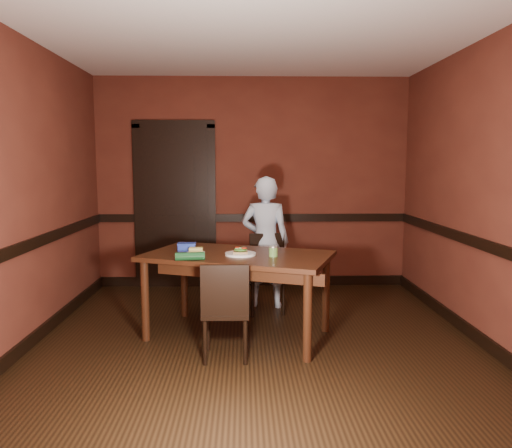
{
  "coord_description": "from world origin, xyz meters",
  "views": [
    {
      "loc": [
        -0.11,
        -4.22,
        1.61
      ],
      "look_at": [
        0.0,
        0.35,
        1.05
      ],
      "focal_mm": 35.0,
      "sensor_mm": 36.0,
      "label": 1
    }
  ],
  "objects_px": {
    "sauce_jar": "(273,251)",
    "chair_near": "(226,309)",
    "sandwich_plate": "(240,253)",
    "chair_far": "(265,274)",
    "cheese_saucer": "(196,251)",
    "dining_table": "(238,295)",
    "person": "(265,242)",
    "food_tub": "(187,247)"
  },
  "relations": [
    {
      "from": "sauce_jar",
      "to": "chair_near",
      "type": "bearing_deg",
      "value": -138.31
    },
    {
      "from": "sandwich_plate",
      "to": "sauce_jar",
      "type": "height_order",
      "value": "sauce_jar"
    },
    {
      "from": "chair_far",
      "to": "cheese_saucer",
      "type": "xyz_separation_m",
      "value": [
        -0.67,
        -0.71,
        0.38
      ]
    },
    {
      "from": "chair_near",
      "to": "sandwich_plate",
      "type": "height_order",
      "value": "sandwich_plate"
    },
    {
      "from": "dining_table",
      "to": "chair_near",
      "type": "relative_size",
      "value": 2.03
    },
    {
      "from": "chair_far",
      "to": "cheese_saucer",
      "type": "height_order",
      "value": "chair_far"
    },
    {
      "from": "dining_table",
      "to": "cheese_saucer",
      "type": "relative_size",
      "value": 10.14
    },
    {
      "from": "chair_near",
      "to": "person",
      "type": "bearing_deg",
      "value": -104.7
    },
    {
      "from": "dining_table",
      "to": "chair_far",
      "type": "xyz_separation_m",
      "value": [
        0.28,
        0.75,
        0.03
      ]
    },
    {
      "from": "cheese_saucer",
      "to": "chair_near",
      "type": "bearing_deg",
      "value": -62.59
    },
    {
      "from": "chair_near",
      "to": "sandwich_plate",
      "type": "bearing_deg",
      "value": -104.85
    },
    {
      "from": "sandwich_plate",
      "to": "food_tub",
      "type": "distance_m",
      "value": 0.57
    },
    {
      "from": "chair_far",
      "to": "chair_near",
      "type": "distance_m",
      "value": 1.32
    },
    {
      "from": "dining_table",
      "to": "chair_near",
      "type": "bearing_deg",
      "value": -80.05
    },
    {
      "from": "chair_far",
      "to": "person",
      "type": "relative_size",
      "value": 0.57
    },
    {
      "from": "chair_far",
      "to": "sauce_jar",
      "type": "height_order",
      "value": "sauce_jar"
    },
    {
      "from": "person",
      "to": "sandwich_plate",
      "type": "distance_m",
      "value": 1.07
    },
    {
      "from": "dining_table",
      "to": "cheese_saucer",
      "type": "distance_m",
      "value": 0.57
    },
    {
      "from": "chair_near",
      "to": "sauce_jar",
      "type": "bearing_deg",
      "value": -138.26
    },
    {
      "from": "sauce_jar",
      "to": "cheese_saucer",
      "type": "distance_m",
      "value": 0.73
    },
    {
      "from": "chair_far",
      "to": "food_tub",
      "type": "relative_size",
      "value": 4.72
    },
    {
      "from": "cheese_saucer",
      "to": "person",
      "type": "bearing_deg",
      "value": 53.61
    },
    {
      "from": "chair_near",
      "to": "food_tub",
      "type": "bearing_deg",
      "value": -60.53
    },
    {
      "from": "chair_far",
      "to": "chair_near",
      "type": "bearing_deg",
      "value": -116.61
    },
    {
      "from": "dining_table",
      "to": "sauce_jar",
      "type": "relative_size",
      "value": 17.27
    },
    {
      "from": "person",
      "to": "food_tub",
      "type": "height_order",
      "value": "person"
    },
    {
      "from": "dining_table",
      "to": "food_tub",
      "type": "xyz_separation_m",
      "value": [
        -0.49,
        0.18,
        0.43
      ]
    },
    {
      "from": "chair_far",
      "to": "person",
      "type": "height_order",
      "value": "person"
    },
    {
      "from": "dining_table",
      "to": "food_tub",
      "type": "relative_size",
      "value": 9.36
    },
    {
      "from": "chair_near",
      "to": "food_tub",
      "type": "height_order",
      "value": "food_tub"
    },
    {
      "from": "sandwich_plate",
      "to": "cheese_saucer",
      "type": "distance_m",
      "value": 0.43
    },
    {
      "from": "person",
      "to": "sandwich_plate",
      "type": "bearing_deg",
      "value": 83.15
    },
    {
      "from": "chair_far",
      "to": "person",
      "type": "bearing_deg",
      "value": 76.41
    },
    {
      "from": "dining_table",
      "to": "chair_far",
      "type": "distance_m",
      "value": 0.8
    },
    {
      "from": "chair_far",
      "to": "sandwich_plate",
      "type": "bearing_deg",
      "value": -117.55
    },
    {
      "from": "food_tub",
      "to": "sandwich_plate",
      "type": "bearing_deg",
      "value": -27.47
    },
    {
      "from": "person",
      "to": "chair_far",
      "type": "bearing_deg",
      "value": 94.27
    },
    {
      "from": "person",
      "to": "sauce_jar",
      "type": "xyz_separation_m",
      "value": [
        0.02,
        -1.12,
        0.1
      ]
    },
    {
      "from": "chair_near",
      "to": "person",
      "type": "xyz_separation_m",
      "value": [
        0.39,
        1.49,
        0.32
      ]
    },
    {
      "from": "chair_far",
      "to": "chair_near",
      "type": "height_order",
      "value": "chair_far"
    },
    {
      "from": "chair_far",
      "to": "sandwich_plate",
      "type": "relative_size",
      "value": 2.98
    },
    {
      "from": "sandwich_plate",
      "to": "food_tub",
      "type": "xyz_separation_m",
      "value": [
        -0.51,
        0.24,
        0.02
      ]
    }
  ]
}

